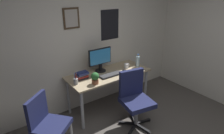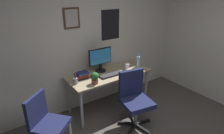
{
  "view_description": "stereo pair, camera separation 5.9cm",
  "coord_description": "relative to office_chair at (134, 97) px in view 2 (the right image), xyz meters",
  "views": [
    {
      "loc": [
        -1.62,
        -0.87,
        2.16
      ],
      "look_at": [
        0.2,
        1.64,
        0.88
      ],
      "focal_mm": 30.76,
      "sensor_mm": 36.0,
      "label": 1
    },
    {
      "loc": [
        -1.58,
        -0.91,
        2.16
      ],
      "look_at": [
        0.2,
        1.64,
        0.88
      ],
      "focal_mm": 30.76,
      "sensor_mm": 36.0,
      "label": 2
    }
  ],
  "objects": [
    {
      "name": "wall_back",
      "position": [
        -0.26,
        1.05,
        0.77
      ],
      "size": [
        4.4,
        0.1,
        2.6
      ],
      "color": "silver",
      "rests_on": "ground_plane"
    },
    {
      "name": "desk",
      "position": [
        -0.06,
        0.64,
        0.12
      ],
      "size": [
        1.53,
        0.65,
        0.73
      ],
      "color": "tan",
      "rests_on": "ground_plane"
    },
    {
      "name": "office_chair",
      "position": [
        0.0,
        0.0,
        0.0
      ],
      "size": [
        0.57,
        0.57,
        0.95
      ],
      "color": "#1E234C",
      "rests_on": "ground_plane"
    },
    {
      "name": "side_chair",
      "position": [
        -1.36,
        0.24,
        -0.03
      ],
      "size": [
        0.59,
        0.59,
        0.88
      ],
      "color": "#1E234C",
      "rests_on": "ground_plane"
    },
    {
      "name": "monitor",
      "position": [
        -0.13,
        0.81,
        0.44
      ],
      "size": [
        0.46,
        0.2,
        0.43
      ],
      "color": "black",
      "rests_on": "desk"
    },
    {
      "name": "keyboard",
      "position": [
        -0.09,
        0.53,
        0.21
      ],
      "size": [
        0.43,
        0.15,
        0.03
      ],
      "color": "black",
      "rests_on": "desk"
    },
    {
      "name": "computer_mouse",
      "position": [
        0.21,
        0.52,
        0.22
      ],
      "size": [
        0.06,
        0.11,
        0.04
      ],
      "color": "black",
      "rests_on": "desk"
    },
    {
      "name": "water_bottle",
      "position": [
        0.59,
        0.58,
        0.31
      ],
      "size": [
        0.07,
        0.07,
        0.25
      ],
      "color": "silver",
      "rests_on": "desk"
    },
    {
      "name": "coffee_mug_near",
      "position": [
        0.36,
        0.64,
        0.25
      ],
      "size": [
        0.12,
        0.09,
        0.09
      ],
      "color": "white",
      "rests_on": "desk"
    },
    {
      "name": "potted_plant",
      "position": [
        -0.48,
        0.43,
        0.31
      ],
      "size": [
        0.13,
        0.13,
        0.19
      ],
      "color": "brown",
      "rests_on": "desk"
    },
    {
      "name": "pen_cup",
      "position": [
        -0.74,
        0.59,
        0.26
      ],
      "size": [
        0.07,
        0.07,
        0.2
      ],
      "color": "#9EA0A5",
      "rests_on": "desk"
    },
    {
      "name": "book_stack_left",
      "position": [
        -0.56,
        0.73,
        0.26
      ],
      "size": [
        0.21,
        0.16,
        0.11
      ],
      "color": "black",
      "rests_on": "desk"
    }
  ]
}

